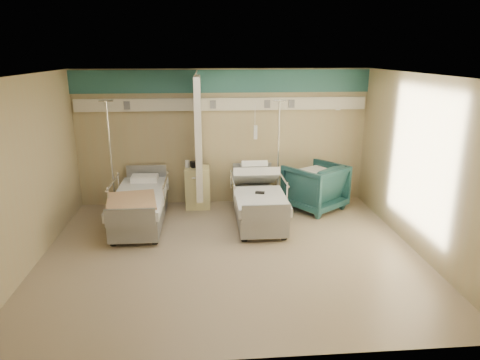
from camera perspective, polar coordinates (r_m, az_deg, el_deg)
The scene contains 13 objects.
ground at distance 7.01m, azimuth -1.23°, elevation -9.68°, with size 6.00×5.00×0.00m, color #866E5C.
room_walls at distance 6.65m, azimuth -1.73°, elevation 5.85°, with size 6.04×5.04×2.82m.
bed_right at distance 8.13m, azimuth 2.42°, elevation -3.45°, with size 1.00×2.16×0.63m, color silver, non-canonical shape.
bed_left at distance 8.16m, azimuth -13.13°, elevation -3.80°, with size 1.00×2.16×0.63m, color silver, non-canonical shape.
bedside_cabinet at distance 8.89m, azimuth -5.66°, elevation -0.98°, with size 0.50×0.48×0.85m, color beige.
visitor_armchair at distance 8.86m, azimuth 9.96°, elevation -0.87°, with size 1.01×1.04×0.95m, color #1C4547.
waffle_blanket at distance 8.71m, azimuth 10.03°, elevation 2.29°, with size 0.58×0.51×0.07m, color silver.
iv_stand_right at distance 8.94m, azimuth 5.01°, elevation -0.66°, with size 0.39×0.39×2.21m.
iv_stand_left at distance 8.92m, azimuth -16.48°, elevation -1.30°, with size 0.40×0.40×2.25m.
call_remote at distance 7.82m, azimuth 2.67°, elevation -1.69°, with size 0.17×0.07×0.04m, color black.
tan_blanket at distance 7.63m, azimuth -14.30°, elevation -2.68°, with size 0.82×1.03×0.04m, color tan.
toiletry_bag at distance 8.80m, azimuth -5.86°, elevation 2.11°, with size 0.22×0.14×0.12m, color black.
white_cup at distance 8.79m, azimuth -7.02°, elevation 2.13°, with size 0.10×0.10×0.14m, color white.
Camera 1 is at (-0.37, -6.26, 3.12)m, focal length 32.00 mm.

